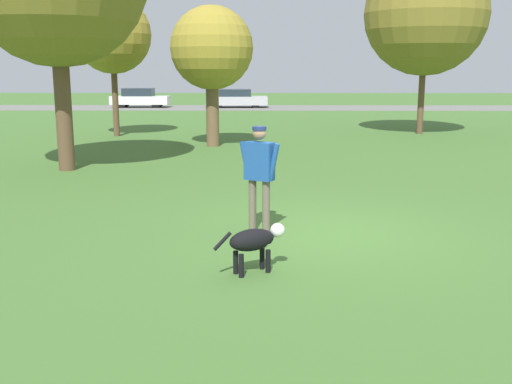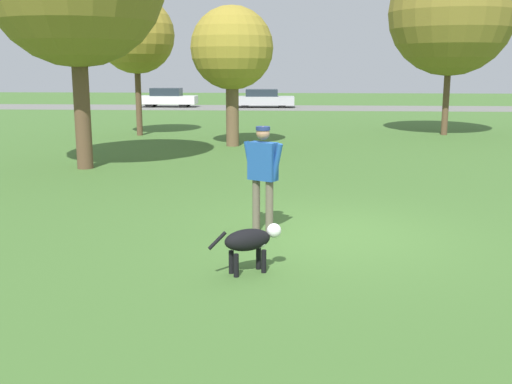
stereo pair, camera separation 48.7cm
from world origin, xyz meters
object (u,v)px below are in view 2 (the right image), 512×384
person (263,169)px  parked_car_white (168,98)px  parked_car_silver (263,99)px  dog (251,241)px  tree_far_right (451,13)px  tree_far_left (136,35)px  tree_mid_center (232,49)px  frisbee (260,242)px

person → parked_car_white: (-8.80, 33.27, -0.40)m
parked_car_white → parked_car_silver: parked_car_white is taller
dog → parked_car_white: size_ratio=0.24×
tree_far_right → tree_far_left: size_ratio=1.33×
tree_far_left → parked_car_silver: (4.07, 18.62, -3.40)m
tree_far_right → tree_mid_center: size_ratio=1.53×
dog → parked_car_silver: size_ratio=0.22×
frisbee → tree_far_right: tree_far_right is taller
tree_mid_center → parked_car_silver: tree_mid_center is taller
tree_mid_center → tree_far_right: bearing=26.9°
frisbee → tree_far_right: size_ratio=0.03×
parked_car_white → parked_car_silver: (6.90, 0.01, -0.04)m
tree_far_left → parked_car_white: 19.12m
parked_car_silver → parked_car_white: bearing=177.8°
tree_far_right → parked_car_silver: 20.01m
tree_far_right → tree_far_left: 12.72m
frisbee → tree_mid_center: tree_mid_center is taller
dog → tree_far_right: (6.73, 17.79, 4.48)m
tree_far_right → parked_car_silver: size_ratio=1.70×
person → frisbee: (-0.01, -0.65, -1.06)m
person → tree_far_left: size_ratio=0.32×
tree_far_right → parked_car_white: 23.79m
frisbee → tree_far_right: 18.35m
frisbee → parked_car_white: 35.04m
tree_mid_center → parked_car_white: tree_mid_center is taller
dog → tree_far_left: bearing=80.0°
person → parked_car_silver: 33.33m
tree_mid_center → tree_far_left: tree_far_left is taller
dog → parked_car_silver: parked_car_silver is taller
tree_mid_center → person: bearing=-81.3°
tree_far_right → parked_car_white: tree_far_right is taller
person → tree_far_left: bearing=141.7°
dog → parked_car_silver: 35.40m
parked_car_white → frisbee: bearing=-75.7°
tree_far_left → parked_car_white: bearing=98.7°
person → tree_far_left: (-5.96, 14.66, 2.96)m
frisbee → parked_car_white: size_ratio=0.05×
person → parked_car_silver: size_ratio=0.41×
dog → parked_car_white: parked_car_white is taller
dog → frisbee: bearing=59.3°
frisbee → parked_car_silver: (-1.88, 33.92, 0.63)m
tree_far_right → parked_car_white: size_ratio=1.82×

